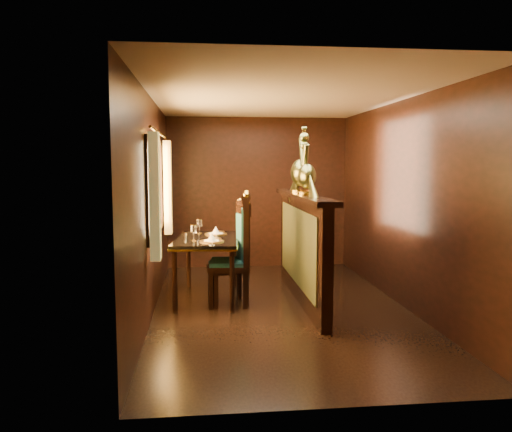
% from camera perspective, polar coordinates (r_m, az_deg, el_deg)
% --- Properties ---
extents(ground, '(5.00, 5.00, 0.00)m').
position_cam_1_polar(ground, '(6.13, 2.77, -10.43)').
color(ground, black).
rests_on(ground, ground).
extents(room_shell, '(3.04, 5.04, 2.52)m').
position_cam_1_polar(room_shell, '(5.89, 2.00, 4.52)').
color(room_shell, black).
rests_on(room_shell, ground).
extents(partition, '(0.26, 2.70, 1.36)m').
position_cam_1_polar(partition, '(6.31, 5.26, -3.32)').
color(partition, black).
rests_on(partition, ground).
extents(dining_table, '(0.95, 1.42, 0.99)m').
position_cam_1_polar(dining_table, '(6.42, -5.53, -3.13)').
color(dining_table, black).
rests_on(dining_table, ground).
extents(chair_left, '(0.53, 0.55, 1.30)m').
position_cam_1_polar(chair_left, '(6.19, -2.15, -3.85)').
color(chair_left, black).
rests_on(chair_left, ground).
extents(chair_right, '(0.55, 0.57, 1.40)m').
position_cam_1_polar(chair_right, '(6.12, -1.91, -3.43)').
color(chair_right, black).
rests_on(chair_right, ground).
extents(peacock_left, '(0.22, 0.60, 0.71)m').
position_cam_1_polar(peacock_left, '(5.99, 5.87, 5.80)').
color(peacock_left, '#1B5330').
rests_on(peacock_left, partition).
extents(peacock_right, '(0.26, 0.69, 0.82)m').
position_cam_1_polar(peacock_right, '(6.37, 5.14, 6.32)').
color(peacock_right, '#1B5330').
rests_on(peacock_right, partition).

